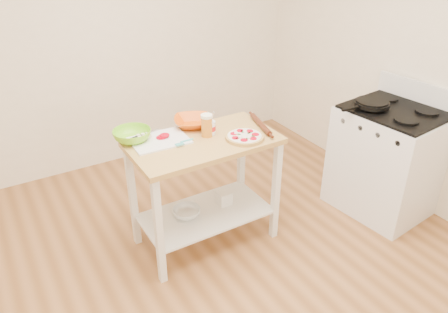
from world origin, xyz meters
TOP-DOWN VIEW (x-y plane):
  - room_shell at (0.00, 0.00)m, footprint 4.04×4.54m
  - prep_island at (0.10, 0.58)m, footprint 1.08×0.59m
  - gas_stove at (1.66, 0.19)m, footprint 0.74×0.84m
  - skillet at (1.51, 0.32)m, footprint 0.45×0.29m
  - pizza at (0.36, 0.45)m, footprint 0.28×0.28m
  - cutting_board at (-0.19, 0.73)m, footprint 0.41×0.32m
  - spatula at (-0.06, 0.59)m, footprint 0.15×0.05m
  - knife at (-0.29, 0.84)m, footprint 0.27×0.09m
  - orange_bowl at (0.14, 0.83)m, footprint 0.38×0.38m
  - green_bowl at (-0.35, 0.83)m, footprint 0.35×0.35m
  - beer_pint at (0.15, 0.62)m, footprint 0.08×0.08m
  - yogurt_tub at (0.18, 0.64)m, footprint 0.08×0.08m
  - rolling_pin at (0.58, 0.55)m, footprint 0.13×0.36m
  - shelf_glass_bowl at (-0.05, 0.61)m, footprint 0.27×0.27m
  - shelf_bin at (0.29, 0.61)m, footprint 0.11×0.11m

SIDE VIEW (x-z plane):
  - shelf_glass_bowl at x=-0.05m, z-range 0.26..0.33m
  - shelf_bin at x=0.29m, z-range 0.26..0.37m
  - gas_stove at x=1.66m, z-range -0.08..1.03m
  - prep_island at x=0.10m, z-range 0.19..1.09m
  - cutting_board at x=-0.19m, z-range 0.89..0.93m
  - pizza at x=0.36m, z-range 0.89..0.94m
  - spatula at x=-0.06m, z-range 0.91..0.92m
  - knife at x=-0.29m, z-range 0.91..0.92m
  - rolling_pin at x=0.58m, z-range 0.90..0.94m
  - orange_bowl at x=0.14m, z-range 0.90..0.97m
  - green_bowl at x=-0.35m, z-range 0.90..0.98m
  - yogurt_tub at x=0.18m, z-range 0.86..1.04m
  - skillet at x=1.51m, z-range 0.96..0.99m
  - beer_pint at x=0.15m, z-range 0.90..1.07m
  - room_shell at x=0.00m, z-range -0.02..2.72m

